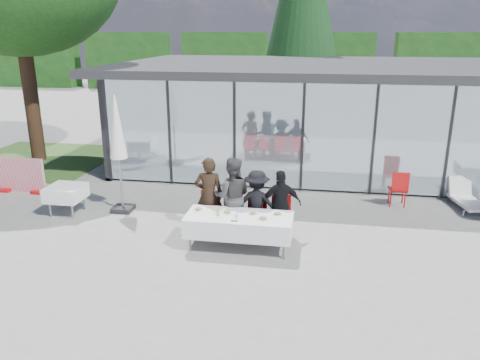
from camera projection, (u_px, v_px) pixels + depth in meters
name	position (u px, v px, depth m)	size (l,w,h in m)	color
ground	(243.00, 250.00, 10.00)	(90.00, 90.00, 0.00)	gray
pavilion	(335.00, 99.00, 16.70)	(14.80, 8.80, 3.44)	gray
treeline	(276.00, 62.00, 35.95)	(62.50, 2.00, 4.40)	#133812
dining_table	(239.00, 225.00, 9.93)	(2.26, 0.96, 0.75)	white
diner_a	(209.00, 195.00, 10.64)	(0.65, 0.65, 1.79)	black
diner_chair_a	(209.00, 210.00, 10.77)	(0.44, 0.44, 0.97)	#BA0C0E
diner_b	(232.00, 196.00, 10.55)	(0.88, 0.88, 1.81)	#434343
diner_chair_b	(232.00, 211.00, 10.68)	(0.44, 0.44, 0.97)	#BA0C0E
diner_c	(257.00, 203.00, 10.50)	(0.99, 0.99, 1.54)	black
diner_chair_c	(257.00, 213.00, 10.59)	(0.44, 0.44, 0.97)	#BA0C0E
diner_d	(281.00, 204.00, 10.41)	(0.92, 0.92, 1.56)	black
diner_chair_d	(281.00, 214.00, 10.50)	(0.44, 0.44, 0.97)	#BA0C0E
plate_a	(198.00, 209.00, 10.14)	(0.23, 0.23, 0.07)	white
plate_b	(227.00, 212.00, 9.97)	(0.23, 0.23, 0.07)	white
plate_c	(253.00, 213.00, 9.92)	(0.23, 0.23, 0.07)	white
plate_d	(278.00, 214.00, 9.88)	(0.23, 0.23, 0.07)	white
plate_extra	(263.00, 219.00, 9.63)	(0.23, 0.23, 0.07)	white
juice_bottle	(218.00, 212.00, 9.84)	(0.06, 0.06, 0.15)	#8EC552
drinking_glasses	(237.00, 216.00, 9.71)	(0.07, 0.07, 0.10)	silver
folded_eyeglasses	(234.00, 221.00, 9.56)	(0.14, 0.03, 0.01)	black
spare_table_left	(66.00, 193.00, 11.83)	(0.86, 0.86, 0.74)	white
spare_chair_b	(399.00, 187.00, 12.31)	(0.48, 0.48, 0.97)	#BA0C0E
market_umbrella	(117.00, 135.00, 11.56)	(0.50, 0.50, 3.00)	black
lounger	(466.00, 197.00, 12.40)	(0.85, 1.42, 0.72)	white
grass_patch	(39.00, 159.00, 17.00)	(5.00, 5.00, 0.02)	#385926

